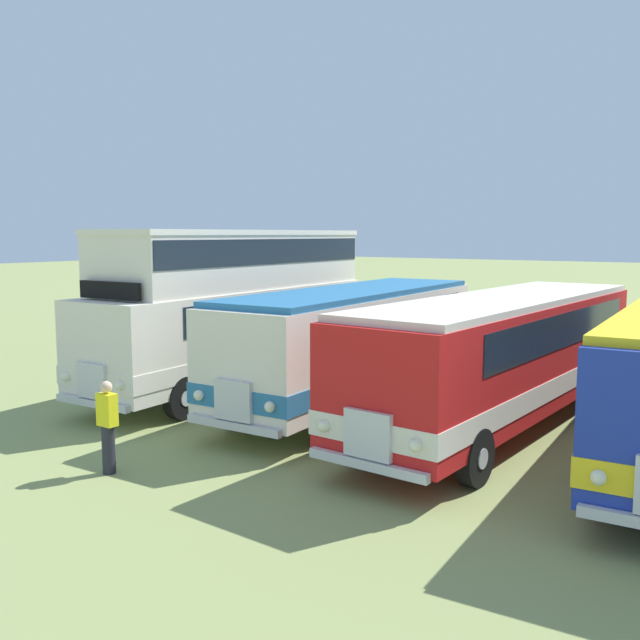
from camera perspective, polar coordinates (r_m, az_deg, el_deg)
The scene contains 4 objects.
bus_first_in_row at distance 19.90m, azimuth -6.80°, elevation 1.55°, with size 2.95×10.40×4.49m.
bus_second_in_row at distance 17.74m, azimuth 2.86°, elevation -1.42°, with size 2.89×9.86×2.99m.
bus_third_in_row at distance 16.21m, azimuth 14.93°, elevation -2.45°, with size 3.16×11.23×2.99m.
marshal_person at distance 13.36m, azimuth -17.09°, elevation -8.37°, with size 0.36×0.24×1.73m.
Camera 1 is at (-2.52, -15.15, 4.38)m, focal length 38.84 mm.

